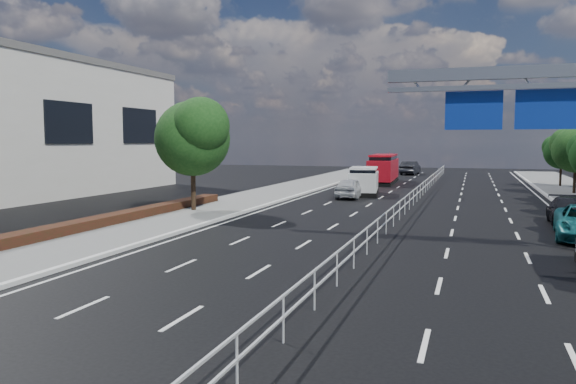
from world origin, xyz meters
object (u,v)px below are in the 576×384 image
(near_car_silver, at_px, (350,188))
(overhead_gantry, at_px, (570,100))
(near_car_dark, at_px, (410,168))
(parked_car_dark, at_px, (571,212))
(red_bus, at_px, (384,168))
(white_minivan, at_px, (364,181))

(near_car_silver, bearing_deg, overhead_gantry, 121.03)
(near_car_dark, distance_m, parked_car_dark, 43.17)
(red_bus, height_order, near_car_silver, red_bus)
(overhead_gantry, xyz_separation_m, near_car_dark, (-10.64, 50.35, -4.78))
(overhead_gantry, height_order, white_minivan, overhead_gantry)
(overhead_gantry, height_order, near_car_silver, overhead_gantry)
(overhead_gantry, distance_m, near_car_dark, 51.69)
(white_minivan, relative_size, near_car_dark, 1.03)
(red_bus, height_order, near_car_dark, red_bus)
(white_minivan, bearing_deg, parked_car_dark, -52.58)
(overhead_gantry, bearing_deg, white_minivan, 117.23)
(white_minivan, distance_m, red_bus, 12.91)
(white_minivan, height_order, near_car_dark, white_minivan)
(overhead_gantry, bearing_deg, parked_car_dark, 80.11)
(near_car_dark, bearing_deg, near_car_silver, 93.17)
(white_minivan, relative_size, near_car_silver, 1.20)
(overhead_gantry, relative_size, near_car_silver, 2.36)
(near_car_silver, xyz_separation_m, near_car_dark, (1.03, 31.30, 0.09))
(white_minivan, xyz_separation_m, parked_car_dark, (12.75, -12.80, -0.36))
(parked_car_dark, bearing_deg, near_car_silver, 143.91)
(red_bus, height_order, parked_car_dark, red_bus)
(near_car_dark, bearing_deg, white_minivan, 93.97)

